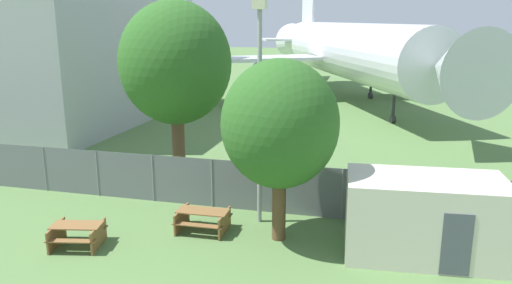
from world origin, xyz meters
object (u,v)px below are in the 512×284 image
object	(u,v)px
portable_cabin	(424,217)
tree_left_of_cabin	(280,125)
airplane	(347,51)
picnic_bench_open_grass	(203,218)
tree_behind_benches	(175,64)
picnic_bench_near_cabin	(77,233)

from	to	relation	value
portable_cabin	tree_left_of_cabin	distance (m)	5.37
airplane	picnic_bench_open_grass	world-z (taller)	airplane
tree_left_of_cabin	tree_behind_benches	world-z (taller)	tree_behind_benches
airplane	picnic_bench_open_grass	size ratio (longest dim) A/B	20.99
airplane	tree_behind_benches	distance (m)	25.81
picnic_bench_near_cabin	picnic_bench_open_grass	distance (m)	4.18
portable_cabin	tree_left_of_cabin	bearing A→B (deg)	175.11
picnic_bench_near_cabin	portable_cabin	bearing A→B (deg)	11.39
airplane	picnic_bench_open_grass	distance (m)	30.42
tree_behind_benches	picnic_bench_open_grass	bearing A→B (deg)	-58.75
airplane	tree_left_of_cabin	distance (m)	30.03
portable_cabin	picnic_bench_open_grass	size ratio (longest dim) A/B	2.74
picnic_bench_open_grass	airplane	bearing A→B (deg)	85.25
picnic_bench_open_grass	tree_behind_benches	bearing A→B (deg)	121.25
picnic_bench_near_cabin	tree_left_of_cabin	size ratio (longest dim) A/B	0.31
airplane	tree_left_of_cabin	size ratio (longest dim) A/B	6.28
portable_cabin	picnic_bench_open_grass	distance (m)	7.41
picnic_bench_near_cabin	tree_left_of_cabin	distance (m)	7.53
airplane	picnic_bench_open_grass	bearing A→B (deg)	-29.17
airplane	picnic_bench_near_cabin	bearing A→B (deg)	-35.06
airplane	tree_behind_benches	bearing A→B (deg)	-36.56
airplane	tree_behind_benches	xyz separation A→B (m)	(-5.43, -25.22, 0.90)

